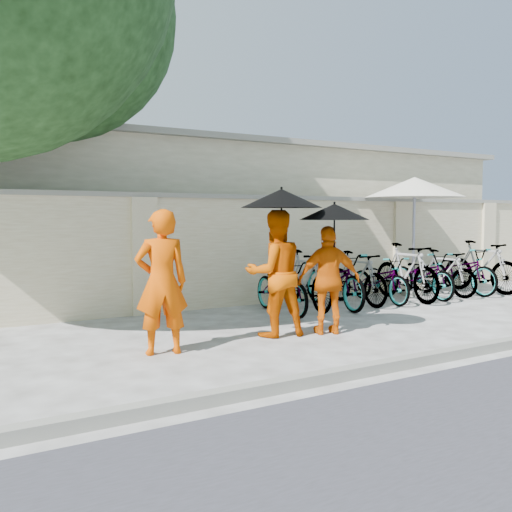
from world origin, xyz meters
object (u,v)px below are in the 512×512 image
monk_right (329,280)px  patio_umbrella (415,189)px  monk_center (275,273)px  monk_left (162,282)px

monk_right → patio_umbrella: patio_umbrella is taller
monk_center → patio_umbrella: bearing=-148.5°
monk_right → patio_umbrella: (4.01, 2.21, 1.48)m
monk_center → monk_right: 0.79m
monk_right → patio_umbrella: size_ratio=0.60×
monk_right → patio_umbrella: bearing=-130.2°
monk_left → monk_right: size_ratio=1.14×
monk_right → monk_left: bearing=18.4°
monk_left → monk_center: size_ratio=1.00×
monk_left → patio_umbrella: 6.96m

